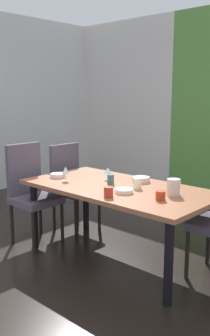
{
  "coord_description": "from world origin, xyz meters",
  "views": [
    {
      "loc": [
        2.7,
        -2.3,
        1.57
      ],
      "look_at": [
        0.19,
        0.42,
        0.85
      ],
      "focal_mm": 40.0,
      "sensor_mm": 36.0,
      "label": 1
    }
  ],
  "objects_px": {
    "serving_bowl_right": "(124,191)",
    "pitcher_corner": "(174,187)",
    "chair_left_far": "(72,182)",
    "wine_glass_north": "(66,171)",
    "serving_bowl_west": "(58,175)",
    "wine_glass_rear": "(108,171)",
    "cup_near_shelf": "(108,192)",
    "cup_front": "(160,196)",
    "cup_center": "(137,183)",
    "cup_east": "(111,179)",
    "dining_table": "(118,194)",
    "chair_left_near": "(31,189)",
    "serving_bowl_near_window": "(141,179)"
  },
  "relations": [
    {
      "from": "chair_left_near",
      "to": "serving_bowl_west",
      "type": "height_order",
      "value": "chair_left_near"
    },
    {
      "from": "wine_glass_rear",
      "to": "cup_near_shelf",
      "type": "bearing_deg",
      "value": -47.23
    },
    {
      "from": "wine_glass_north",
      "to": "cup_near_shelf",
      "type": "bearing_deg",
      "value": -12.25
    },
    {
      "from": "cup_front",
      "to": "chair_left_far",
      "type": "bearing_deg",
      "value": 164.86
    },
    {
      "from": "serving_bowl_right",
      "to": "cup_front",
      "type": "distance_m",
      "value": 0.37
    },
    {
      "from": "cup_east",
      "to": "pitcher_corner",
      "type": "xyz_separation_m",
      "value": [
        0.67,
        0.06,
        0.03
      ]
    },
    {
      "from": "wine_glass_north",
      "to": "pitcher_corner",
      "type": "distance_m",
      "value": 1.12
    },
    {
      "from": "cup_east",
      "to": "wine_glass_rear",
      "type": "bearing_deg",
      "value": 140.5
    },
    {
      "from": "wine_glass_north",
      "to": "pitcher_corner",
      "type": "height_order",
      "value": "wine_glass_north"
    },
    {
      "from": "dining_table",
      "to": "pitcher_corner",
      "type": "bearing_deg",
      "value": 7.61
    },
    {
      "from": "cup_front",
      "to": "pitcher_corner",
      "type": "height_order",
      "value": "pitcher_corner"
    },
    {
      "from": "wine_glass_north",
      "to": "cup_near_shelf",
      "type": "relative_size",
      "value": 1.68
    },
    {
      "from": "chair_left_near",
      "to": "cup_front",
      "type": "bearing_deg",
      "value": 96.05
    },
    {
      "from": "cup_east",
      "to": "pitcher_corner",
      "type": "bearing_deg",
      "value": 5.13
    },
    {
      "from": "cup_east",
      "to": "serving_bowl_right",
      "type": "bearing_deg",
      "value": -28.59
    },
    {
      "from": "serving_bowl_right",
      "to": "pitcher_corner",
      "type": "xyz_separation_m",
      "value": [
        0.36,
        0.23,
        0.05
      ]
    },
    {
      "from": "serving_bowl_west",
      "to": "cup_front",
      "type": "height_order",
      "value": "cup_front"
    },
    {
      "from": "cup_center",
      "to": "cup_front",
      "type": "xyz_separation_m",
      "value": [
        0.38,
        -0.18,
        -0.01
      ]
    },
    {
      "from": "chair_left_far",
      "to": "wine_glass_north",
      "type": "bearing_deg",
      "value": 43.01
    },
    {
      "from": "serving_bowl_right",
      "to": "pitcher_corner",
      "type": "height_order",
      "value": "pitcher_corner"
    },
    {
      "from": "wine_glass_north",
      "to": "serving_bowl_west",
      "type": "xyz_separation_m",
      "value": [
        -0.19,
        0.05,
        -0.08
      ]
    },
    {
      "from": "cup_front",
      "to": "pitcher_corner",
      "type": "bearing_deg",
      "value": 91.24
    },
    {
      "from": "cup_near_shelf",
      "to": "dining_table",
      "type": "bearing_deg",
      "value": 118.88
    },
    {
      "from": "serving_bowl_right",
      "to": "cup_near_shelf",
      "type": "bearing_deg",
      "value": -92.85
    },
    {
      "from": "wine_glass_rear",
      "to": "pitcher_corner",
      "type": "height_order",
      "value": "pitcher_corner"
    },
    {
      "from": "cup_east",
      "to": "chair_left_far",
      "type": "bearing_deg",
      "value": 162.37
    },
    {
      "from": "dining_table",
      "to": "cup_near_shelf",
      "type": "relative_size",
      "value": 20.98
    },
    {
      "from": "chair_left_far",
      "to": "serving_bowl_near_window",
      "type": "bearing_deg",
      "value": 89.56
    },
    {
      "from": "chair_left_far",
      "to": "wine_glass_rear",
      "type": "relative_size",
      "value": 7.91
    },
    {
      "from": "pitcher_corner",
      "to": "serving_bowl_west",
      "type": "bearing_deg",
      "value": -170.32
    },
    {
      "from": "dining_table",
      "to": "chair_left_far",
      "type": "distance_m",
      "value": 1.02
    },
    {
      "from": "chair_left_near",
      "to": "cup_east",
      "type": "xyz_separation_m",
      "value": [
        0.87,
        0.31,
        0.19
      ]
    },
    {
      "from": "serving_bowl_near_window",
      "to": "cup_center",
      "type": "distance_m",
      "value": 0.26
    },
    {
      "from": "chair_left_far",
      "to": "serving_bowl_right",
      "type": "bearing_deg",
      "value": 69.3
    },
    {
      "from": "chair_left_far",
      "to": "serving_bowl_right",
      "type": "distance_m",
      "value": 1.27
    },
    {
      "from": "serving_bowl_west",
      "to": "cup_front",
      "type": "bearing_deg",
      "value": 0.7
    },
    {
      "from": "serving_bowl_right",
      "to": "pitcher_corner",
      "type": "bearing_deg",
      "value": 32.61
    },
    {
      "from": "chair_left_far",
      "to": "wine_glass_north",
      "type": "height_order",
      "value": "chair_left_far"
    },
    {
      "from": "cup_east",
      "to": "cup_near_shelf",
      "type": "height_order",
      "value": "cup_east"
    },
    {
      "from": "wine_glass_north",
      "to": "pitcher_corner",
      "type": "bearing_deg",
      "value": 13.86
    },
    {
      "from": "cup_near_shelf",
      "to": "serving_bowl_right",
      "type": "bearing_deg",
      "value": 87.15
    },
    {
      "from": "wine_glass_north",
      "to": "cup_east",
      "type": "height_order",
      "value": "wine_glass_north"
    },
    {
      "from": "wine_glass_rear",
      "to": "pitcher_corner",
      "type": "xyz_separation_m",
      "value": [
        0.82,
        -0.06,
        -0.02
      ]
    },
    {
      "from": "chair_left_near",
      "to": "cup_east",
      "type": "height_order",
      "value": "chair_left_near"
    },
    {
      "from": "chair_left_near",
      "to": "cup_east",
      "type": "relative_size",
      "value": 11.23
    },
    {
      "from": "cup_near_shelf",
      "to": "cup_east",
      "type": "bearing_deg",
      "value": 129.63
    },
    {
      "from": "chair_left_far",
      "to": "chair_left_near",
      "type": "relative_size",
      "value": 0.94
    },
    {
      "from": "chair_left_far",
      "to": "cup_east",
      "type": "distance_m",
      "value": 0.94
    },
    {
      "from": "dining_table",
      "to": "serving_bowl_near_window",
      "type": "height_order",
      "value": "serving_bowl_near_window"
    },
    {
      "from": "pitcher_corner",
      "to": "cup_center",
      "type": "bearing_deg",
      "value": -176.91
    }
  ]
}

